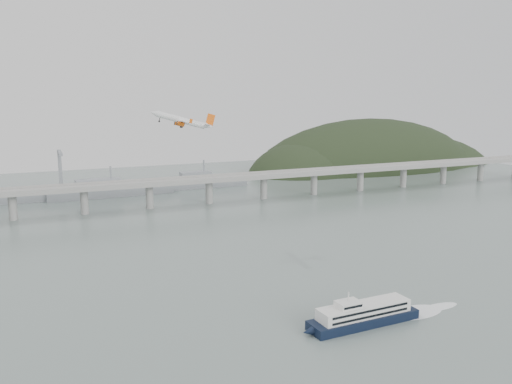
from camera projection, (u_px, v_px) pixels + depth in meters
name	position (u px, v px, depth m)	size (l,w,h in m)	color
ground	(301.00, 283.00, 265.01)	(900.00, 900.00, 0.00)	slate
bridge	(184.00, 184.00, 441.76)	(800.00, 22.00, 23.90)	gray
headland	(377.00, 182.00, 679.17)	(365.00, 155.00, 156.00)	black
ferry	(364.00, 315.00, 217.69)	(78.85, 15.24, 14.87)	black
airliner	(183.00, 121.00, 294.39)	(35.84, 32.56, 12.10)	white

